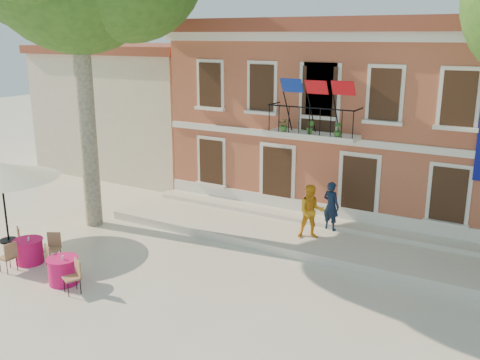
% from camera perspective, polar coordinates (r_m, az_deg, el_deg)
% --- Properties ---
extents(ground, '(90.00, 90.00, 0.00)m').
position_cam_1_polar(ground, '(16.40, -6.96, -9.77)').
color(ground, beige).
rests_on(ground, ground).
extents(main_building, '(13.50, 9.59, 7.50)m').
position_cam_1_polar(main_building, '(23.07, 12.19, 7.13)').
color(main_building, '#A4583B').
rests_on(main_building, ground).
extents(neighbor_west, '(9.40, 9.40, 6.40)m').
position_cam_1_polar(neighbor_west, '(29.63, -8.95, 7.92)').
color(neighbor_west, beige).
rests_on(neighbor_west, ground).
extents(terrace, '(14.00, 3.40, 0.30)m').
position_cam_1_polar(terrace, '(18.89, 6.10, -5.80)').
color(terrace, silver).
rests_on(terrace, ground).
extents(patio_umbrella, '(3.76, 3.76, 2.80)m').
position_cam_1_polar(patio_umbrella, '(19.51, -24.20, 0.88)').
color(patio_umbrella, black).
rests_on(patio_umbrella, ground).
extents(pedestrian_navy, '(0.72, 0.57, 1.73)m').
position_cam_1_polar(pedestrian_navy, '(18.82, 9.69, -2.73)').
color(pedestrian_navy, '#101E36').
rests_on(pedestrian_navy, terrace).
extents(pedestrian_orange, '(1.11, 1.04, 1.83)m').
position_cam_1_polar(pedestrian_orange, '(17.95, 7.60, -3.37)').
color(pedestrian_orange, orange).
rests_on(pedestrian_orange, terrace).
extents(cafe_table_0, '(1.87, 1.64, 0.95)m').
position_cam_1_polar(cafe_table_0, '(18.02, -21.59, -6.94)').
color(cafe_table_0, '#CA1355').
rests_on(cafe_table_0, ground).
extents(cafe_table_1, '(1.92, 1.17, 0.95)m').
position_cam_1_polar(cafe_table_1, '(16.28, -18.35, -9.06)').
color(cafe_table_1, '#CA1355').
rests_on(cafe_table_1, ground).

